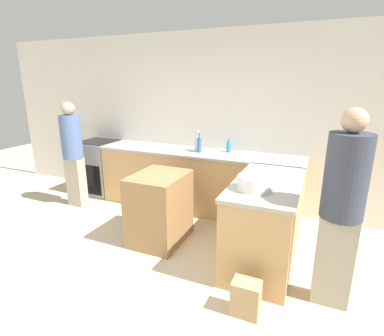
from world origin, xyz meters
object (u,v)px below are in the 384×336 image
(water_bottle_blue, at_px, (199,145))
(range_oven, at_px, (100,167))
(paper_bag, at_px, (246,298))
(mixing_bowl, at_px, (255,183))
(person_at_peninsula, at_px, (342,205))
(vinegar_bottle_clear, at_px, (198,143))
(island_table, at_px, (160,208))
(dish_soap_bottle, at_px, (229,147))
(person_by_range, at_px, (73,151))

(water_bottle_blue, bearing_deg, range_oven, 178.92)
(paper_bag, bearing_deg, mixing_bowl, 99.12)
(person_at_peninsula, height_order, paper_bag, person_at_peninsula)
(range_oven, xyz_separation_m, person_at_peninsula, (3.84, -1.46, 0.49))
(vinegar_bottle_clear, distance_m, paper_bag, 2.51)
(water_bottle_blue, bearing_deg, mixing_bowl, -48.94)
(range_oven, relative_size, water_bottle_blue, 3.23)
(range_oven, xyz_separation_m, water_bottle_blue, (1.96, -0.04, 0.58))
(range_oven, relative_size, vinegar_bottle_clear, 3.09)
(island_table, height_order, person_at_peninsula, person_at_peninsula)
(dish_soap_bottle, relative_size, water_bottle_blue, 0.67)
(water_bottle_blue, xyz_separation_m, person_at_peninsula, (1.88, -1.42, -0.09))
(water_bottle_blue, distance_m, person_at_peninsula, 2.36)
(mixing_bowl, bearing_deg, dish_soap_bottle, 115.93)
(island_table, bearing_deg, vinegar_bottle_clear, 88.02)
(vinegar_bottle_clear, xyz_separation_m, person_by_range, (-1.84, -0.68, -0.15))
(water_bottle_blue, relative_size, person_at_peninsula, 0.17)
(mixing_bowl, relative_size, paper_bag, 1.09)
(person_by_range, bearing_deg, range_oven, 95.02)
(island_table, bearing_deg, person_by_range, 165.84)
(paper_bag, bearing_deg, vinegar_bottle_clear, 122.85)
(water_bottle_blue, bearing_deg, vinegar_bottle_clear, 126.62)
(person_by_range, bearing_deg, water_bottle_blue, 17.59)
(island_table, relative_size, mixing_bowl, 2.51)
(vinegar_bottle_clear, height_order, paper_bag, vinegar_bottle_clear)
(mixing_bowl, height_order, vinegar_bottle_clear, vinegar_bottle_clear)
(mixing_bowl, relative_size, person_by_range, 0.21)
(water_bottle_blue, bearing_deg, paper_bag, -57.32)
(mixing_bowl, height_order, dish_soap_bottle, dish_soap_bottle)
(vinegar_bottle_clear, bearing_deg, dish_soap_bottle, 13.26)
(person_at_peninsula, distance_m, paper_bag, 1.14)
(vinegar_bottle_clear, bearing_deg, mixing_bowl, -49.19)
(water_bottle_blue, height_order, person_by_range, person_by_range)
(paper_bag, bearing_deg, water_bottle_blue, 122.68)
(island_table, bearing_deg, mixing_bowl, -10.21)
(water_bottle_blue, distance_m, person_by_range, 2.00)
(range_oven, height_order, dish_soap_bottle, dish_soap_bottle)
(water_bottle_blue, height_order, paper_bag, water_bottle_blue)
(mixing_bowl, xyz_separation_m, water_bottle_blue, (-1.11, 1.28, 0.05))
(dish_soap_bottle, distance_m, water_bottle_blue, 0.44)
(mixing_bowl, distance_m, water_bottle_blue, 1.69)
(island_table, relative_size, dish_soap_bottle, 4.43)
(island_table, height_order, paper_bag, island_table)
(dish_soap_bottle, bearing_deg, paper_bag, -68.67)
(person_by_range, height_order, paper_bag, person_by_range)
(vinegar_bottle_clear, relative_size, person_at_peninsula, 0.17)
(range_oven, xyz_separation_m, paper_bag, (3.17, -1.92, -0.31))
(range_oven, bearing_deg, island_table, -30.49)
(dish_soap_bottle, relative_size, person_at_peninsula, 0.11)
(island_table, relative_size, paper_bag, 2.75)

